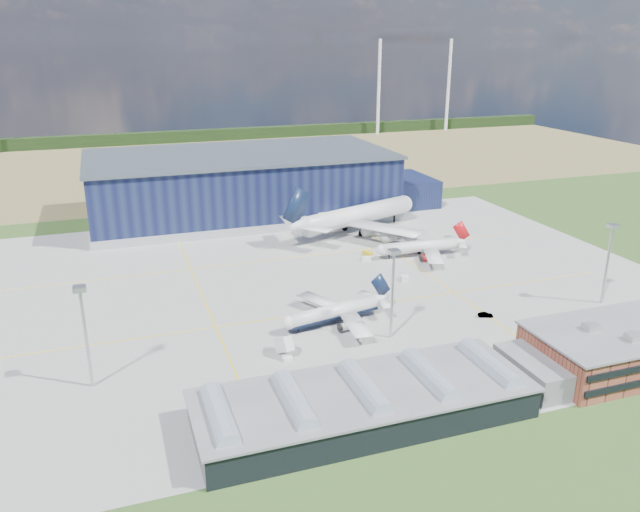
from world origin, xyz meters
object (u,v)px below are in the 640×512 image
(gse_cart_a, at_px, (405,278))
(car_a, at_px, (569,343))
(airstair, at_px, (284,349))
(car_b, at_px, (486,315))
(hangar, at_px, (248,187))
(light_mast_west, at_px, (84,320))
(airliner_red, at_px, (420,241))
(airliner_navy, at_px, (334,304))
(ops_building, at_px, (630,345))
(gse_van_a, at_px, (474,347))
(gse_van_b, at_px, (393,235))
(gse_tug_b, at_px, (432,358))
(gse_cart_b, at_px, (366,259))
(gse_tug_c, at_px, (367,253))
(airliner_widebody, at_px, (357,205))
(light_mast_center, at_px, (393,280))
(light_mast_east, at_px, (609,251))

(gse_cart_a, height_order, car_a, gse_cart_a)
(airstair, relative_size, car_b, 1.40)
(hangar, relative_size, light_mast_west, 6.30)
(gse_cart_a, relative_size, car_b, 0.85)
(airliner_red, xyz_separation_m, airstair, (-62.72, -52.24, -3.86))
(airliner_navy, bearing_deg, ops_building, 131.93)
(gse_van_a, distance_m, car_b, 20.51)
(gse_van_b, xyz_separation_m, car_a, (2.48, -92.78, -0.39))
(hangar, distance_m, airliner_navy, 113.01)
(gse_tug_b, xyz_separation_m, gse_van_b, (32.30, 88.66, 0.35))
(gse_van_a, distance_m, gse_cart_a, 46.92)
(airliner_navy, height_order, gse_cart_b, airliner_navy)
(airliner_red, distance_m, gse_tug_b, 73.03)
(gse_van_b, xyz_separation_m, gse_tug_c, (-17.12, -15.62, -0.35))
(gse_van_a, bearing_deg, airstair, 64.43)
(gse_cart_a, relative_size, car_a, 0.88)
(light_mast_west, bearing_deg, hangar, 63.29)
(airliner_widebody, distance_m, gse_cart_b, 33.53)
(ops_building, xyz_separation_m, airliner_navy, (-55.58, 42.02, 0.65))
(airliner_widebody, bearing_deg, airstair, -142.31)
(gse_cart_a, bearing_deg, gse_cart_b, 118.38)
(light_mast_west, distance_m, airstair, 44.61)
(light_mast_west, height_order, gse_tug_b, light_mast_west)
(gse_van_b, bearing_deg, airstair, -171.40)
(gse_cart_a, xyz_separation_m, car_b, (8.31, -31.17, -0.08))
(gse_van_a, height_order, car_a, gse_van_a)
(gse_cart_b, distance_m, car_b, 53.30)
(light_mast_center, relative_size, gse_cart_b, 7.68)
(gse_tug_b, height_order, gse_van_b, gse_van_b)
(gse_tug_b, distance_m, gse_van_a, 11.50)
(light_mast_center, distance_m, light_mast_east, 65.00)
(gse_tug_c, bearing_deg, car_a, -89.44)
(airliner_red, bearing_deg, light_mast_center, 61.06)
(gse_van_a, xyz_separation_m, gse_cart_b, (1.18, 67.33, -0.41))
(hangar, xyz_separation_m, airliner_red, (42.38, -72.80, -5.99))
(airliner_widebody, height_order, car_a, airliner_widebody)
(airliner_red, height_order, airstair, airliner_red)
(light_mast_east, bearing_deg, airliner_navy, 170.97)
(ops_building, bearing_deg, gse_van_b, 94.72)
(hangar, distance_m, light_mast_east, 144.23)
(light_mast_center, relative_size, car_b, 5.83)
(gse_cart_b, relative_size, car_a, 0.79)
(gse_van_a, xyz_separation_m, gse_cart_a, (5.15, 46.63, -0.34))
(gse_cart_a, bearing_deg, car_a, -53.09)
(light_mast_west, distance_m, gse_van_a, 87.68)
(light_mast_center, height_order, airliner_red, light_mast_center)
(airliner_red, xyz_separation_m, gse_tug_b, (-31.13, -65.88, -4.93))
(light_mast_east, distance_m, car_b, 39.03)
(light_mast_west, distance_m, light_mast_center, 70.00)
(ops_building, xyz_separation_m, light_mast_center, (-45.01, 30.00, 10.64))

